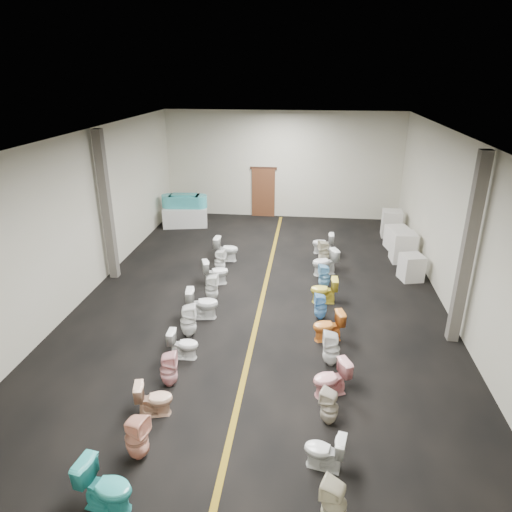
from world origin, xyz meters
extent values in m
plane|color=black|center=(0.00, 0.00, 0.00)|extent=(16.00, 16.00, 0.00)
plane|color=black|center=(0.00, 0.00, 4.50)|extent=(16.00, 16.00, 0.00)
plane|color=beige|center=(0.00, 8.00, 2.25)|extent=(10.00, 0.00, 10.00)
plane|color=beige|center=(0.00, -8.00, 2.25)|extent=(10.00, 0.00, 10.00)
plane|color=beige|center=(-5.00, 0.00, 2.25)|extent=(0.00, 16.00, 16.00)
plane|color=beige|center=(5.00, 0.00, 2.25)|extent=(0.00, 16.00, 16.00)
cube|color=#7E6112|center=(0.00, 0.00, 0.00)|extent=(0.12, 15.60, 0.01)
cube|color=#562D19|center=(-0.80, 7.94, 1.05)|extent=(1.00, 0.10, 2.10)
cube|color=#331C11|center=(-0.80, 7.95, 2.12)|extent=(1.15, 0.08, 0.10)
cube|color=#59544C|center=(-4.75, 1.00, 2.25)|extent=(0.25, 0.25, 4.50)
cube|color=#59544C|center=(4.75, -1.50, 2.25)|extent=(0.25, 0.25, 4.50)
cube|color=silver|center=(-3.86, 6.17, 0.40)|extent=(1.93, 1.25, 0.79)
cube|color=teal|center=(-3.86, 6.17, 1.05)|extent=(1.24, 0.74, 0.50)
cylinder|color=teal|center=(-4.45, 6.12, 1.05)|extent=(0.66, 0.66, 0.50)
cylinder|color=teal|center=(-3.26, 6.21, 1.05)|extent=(0.66, 0.66, 0.50)
cube|color=teal|center=(-3.86, 6.17, 1.25)|extent=(1.03, 0.53, 0.20)
cube|color=beige|center=(4.40, 1.85, 0.40)|extent=(0.76, 0.76, 0.80)
cube|color=silver|center=(4.40, 3.33, 0.51)|extent=(0.78, 0.78, 1.02)
cube|color=silver|center=(4.40, 4.55, 0.41)|extent=(0.85, 0.85, 0.81)
cube|color=silver|center=(4.40, 5.87, 0.51)|extent=(0.76, 0.76, 1.02)
imported|color=#31AFAC|center=(-1.54, -6.86, 0.41)|extent=(0.87, 0.59, 0.83)
imported|color=#F9B094|center=(-1.44, -5.90, 0.42)|extent=(0.47, 0.46, 0.84)
imported|color=#E6B392|center=(-1.50, -4.86, 0.35)|extent=(0.75, 0.54, 0.69)
imported|color=#EBA9AD|center=(-1.47, -4.01, 0.39)|extent=(0.41, 0.41, 0.78)
imported|color=white|center=(-1.44, -3.01, 0.34)|extent=(0.68, 0.40, 0.68)
imported|color=white|center=(-1.56, -2.14, 0.43)|extent=(0.46, 0.45, 0.85)
imported|color=silver|center=(-1.42, -1.21, 0.41)|extent=(0.86, 0.57, 0.82)
imported|color=white|center=(-1.38, -0.25, 0.40)|extent=(0.37, 0.36, 0.79)
imported|color=white|center=(-1.50, 0.84, 0.39)|extent=(0.87, 0.67, 0.78)
imported|color=white|center=(-1.54, 1.71, 0.38)|extent=(0.40, 0.39, 0.76)
imported|color=white|center=(-1.51, 2.70, 0.41)|extent=(0.83, 0.50, 0.82)
imported|color=beige|center=(1.73, -6.74, 0.40)|extent=(0.47, 0.46, 0.79)
imported|color=silver|center=(1.62, -5.74, 0.34)|extent=(0.72, 0.50, 0.67)
imported|color=beige|center=(1.73, -4.71, 0.36)|extent=(0.43, 0.42, 0.72)
imported|color=#F9A5A9|center=(1.78, -3.91, 0.37)|extent=(0.84, 0.69, 0.75)
imported|color=white|center=(1.82, -2.90, 0.41)|extent=(0.39, 0.38, 0.81)
imported|color=orange|center=(1.78, -1.90, 0.37)|extent=(0.81, 0.60, 0.74)
imported|color=#6EB5EE|center=(1.61, -0.92, 0.36)|extent=(0.37, 0.36, 0.71)
imported|color=yellow|center=(1.72, 0.02, 0.37)|extent=(0.75, 0.44, 0.75)
imported|color=#80C3EC|center=(1.74, 0.92, 0.38)|extent=(0.40, 0.39, 0.75)
imported|color=white|center=(1.78, 1.93, 0.41)|extent=(0.92, 0.73, 0.82)
imported|color=beige|center=(1.77, 2.81, 0.40)|extent=(0.46, 0.45, 0.80)
imported|color=white|center=(1.75, 3.73, 0.37)|extent=(0.73, 0.42, 0.75)
camera|label=1|loc=(1.19, -11.41, 6.00)|focal=32.00mm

